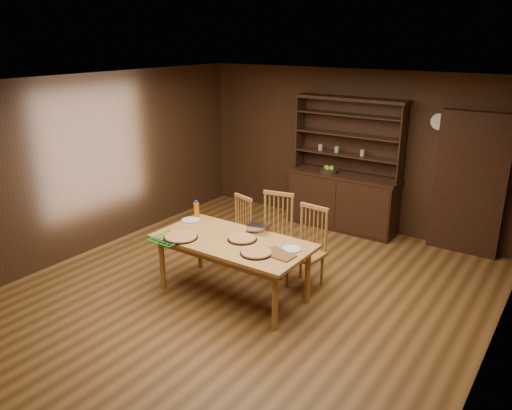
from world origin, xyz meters
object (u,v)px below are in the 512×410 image
Objects in this scene: dining_table at (232,246)px; juice_bottle at (196,210)px; chair_left at (238,227)px; chair_right at (309,244)px; china_hutch at (344,194)px; chair_center at (275,230)px.

dining_table is 8.22× the size of juice_bottle.
chair_left is 0.91× the size of chair_right.
chair_right is at bearing 16.05° from juice_bottle.
china_hutch is 2.00m from chair_center.
chair_center is (-0.08, -2.00, -0.01)m from china_hutch.
chair_left is (-0.67, -2.04, -0.09)m from china_hutch.
chair_left is 0.70m from juice_bottle.
juice_bottle is (-0.93, -0.54, 0.27)m from chair_center.
chair_left is at bearing -178.60° from chair_right.
juice_bottle is (-1.01, -2.54, 0.26)m from china_hutch.
chair_center is at bearing 19.76° from chair_left.
china_hutch reaches higher than dining_table.
chair_right reaches higher than chair_left.
china_hutch is at bearing 76.62° from chair_center.
chair_left is (-0.55, 0.86, -0.16)m from dining_table.
dining_table is at bearing -104.48° from chair_center.
china_hutch is 2.90m from dining_table.
juice_bottle reaches higher than chair_left.
dining_table is at bearing -123.56° from chair_right.
chair_left is at bearing 172.48° from chair_center.
china_hutch is at bearing 68.34° from juice_bottle.
juice_bottle is at bearing 157.76° from dining_table.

